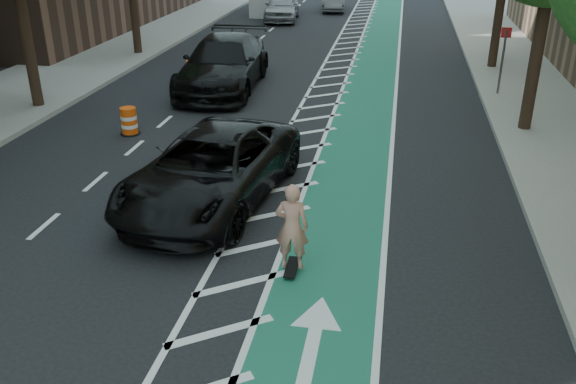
% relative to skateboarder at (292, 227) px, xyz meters
% --- Properties ---
extents(ground, '(120.00, 120.00, 0.00)m').
position_rel_skateboarder_xyz_m(ground, '(-2.32, 0.80, -0.94)').
color(ground, black).
rests_on(ground, ground).
extents(bike_lane, '(2.00, 90.00, 0.01)m').
position_rel_skateboarder_xyz_m(bike_lane, '(0.68, 10.80, -0.93)').
color(bike_lane, '#1B5F42').
rests_on(bike_lane, ground).
extents(buffer_strip, '(1.40, 90.00, 0.01)m').
position_rel_skateboarder_xyz_m(buffer_strip, '(-0.82, 10.80, -0.94)').
color(buffer_strip, silver).
rests_on(buffer_strip, ground).
extents(sidewalk_right, '(5.00, 90.00, 0.15)m').
position_rel_skateboarder_xyz_m(sidewalk_right, '(7.18, 10.80, -0.87)').
color(sidewalk_right, gray).
rests_on(sidewalk_right, ground).
extents(sidewalk_left, '(5.00, 90.00, 0.15)m').
position_rel_skateboarder_xyz_m(sidewalk_left, '(-11.82, 10.80, -0.87)').
color(sidewalk_left, gray).
rests_on(sidewalk_left, ground).
extents(curb_right, '(0.12, 90.00, 0.16)m').
position_rel_skateboarder_xyz_m(curb_right, '(4.73, 10.80, -0.86)').
color(curb_right, gray).
rests_on(curb_right, ground).
extents(curb_left, '(0.12, 90.00, 0.16)m').
position_rel_skateboarder_xyz_m(curb_left, '(-9.37, 10.80, -0.86)').
color(curb_left, gray).
rests_on(curb_left, ground).
extents(sign_post, '(0.35, 0.08, 2.47)m').
position_rel_skateboarder_xyz_m(sign_post, '(5.28, 12.80, 0.41)').
color(sign_post, '#4C4C4C').
rests_on(sign_post, ground).
extents(skateboard, '(0.23, 0.76, 0.10)m').
position_rel_skateboarder_xyz_m(skateboard, '(0.00, -0.00, -0.86)').
color(skateboard, black).
rests_on(skateboard, ground).
extents(skateboarder, '(0.62, 0.42, 1.68)m').
position_rel_skateboarder_xyz_m(skateboarder, '(0.00, 0.00, 0.00)').
color(skateboarder, tan).
rests_on(skateboarder, skateboard).
extents(suv_near, '(3.47, 6.17, 1.63)m').
position_rel_skateboarder_xyz_m(suv_near, '(-2.32, 2.67, -0.13)').
color(suv_near, black).
rests_on(suv_near, ground).
extents(suv_far, '(2.98, 6.66, 1.90)m').
position_rel_skateboarder_xyz_m(suv_far, '(-4.72, 12.20, 0.01)').
color(suv_far, black).
rests_on(suv_far, ground).
extents(car_silver, '(2.36, 4.91, 1.62)m').
position_rel_skateboarder_xyz_m(car_silver, '(-5.53, 28.05, -0.13)').
color(car_silver, '#929397').
rests_on(car_silver, ground).
extents(car_grey, '(1.85, 4.27, 1.37)m').
position_rel_skateboarder_xyz_m(car_grey, '(-2.87, 32.62, -0.26)').
color(car_grey, slate).
rests_on(car_grey, ground).
extents(barrel_a, '(0.60, 0.60, 0.82)m').
position_rel_skateboarder_xyz_m(barrel_a, '(-6.12, 6.71, -0.55)').
color(barrel_a, '#ED4E0C').
rests_on(barrel_a, ground).
extents(barrel_b, '(0.73, 0.73, 0.99)m').
position_rel_skateboarder_xyz_m(barrel_b, '(-5.92, 12.34, -0.47)').
color(barrel_b, '#FF640D').
rests_on(barrel_b, ground).
extents(barrel_c, '(0.67, 0.67, 0.91)m').
position_rel_skateboarder_xyz_m(barrel_c, '(-4.80, 15.77, -0.51)').
color(barrel_c, '#FF570D').
rests_on(barrel_c, ground).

